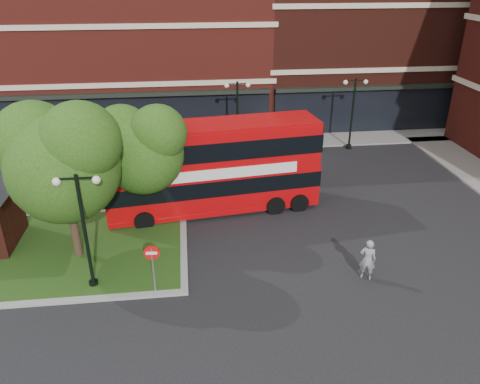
{
  "coord_description": "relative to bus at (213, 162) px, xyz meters",
  "views": [
    {
      "loc": [
        -1.42,
        -15.82,
        11.77
      ],
      "look_at": [
        0.96,
        4.22,
        2.0
      ],
      "focal_mm": 35.0,
      "sensor_mm": 36.0,
      "label": 1
    }
  ],
  "objects": [
    {
      "name": "pavement_far",
      "position": [
        0.2,
        10.11,
        -2.68
      ],
      "size": [
        44.0,
        3.0,
        0.12
      ],
      "primitive_type": "cube",
      "color": "slate",
      "rests_on": "ground"
    },
    {
      "name": "ground",
      "position": [
        0.2,
        -6.39,
        -2.74
      ],
      "size": [
        120.0,
        120.0,
        0.0
      ],
      "primitive_type": "plane",
      "color": "black",
      "rests_on": "ground"
    },
    {
      "name": "traffic_island",
      "position": [
        -7.8,
        -3.39,
        -2.68
      ],
      "size": [
        12.6,
        7.6,
        0.15
      ],
      "color": "gray",
      "rests_on": "ground"
    },
    {
      "name": "lamp_far_right",
      "position": [
        10.2,
        8.11,
        0.08
      ],
      "size": [
        1.72,
        0.36,
        5.0
      ],
      "color": "black",
      "rests_on": "ground"
    },
    {
      "name": "lamp_far_left",
      "position": [
        2.2,
        8.11,
        0.08
      ],
      "size": [
        1.72,
        0.36,
        5.0
      ],
      "color": "black",
      "rests_on": "ground"
    },
    {
      "name": "car_white",
      "position": [
        6.08,
        8.11,
        -2.13
      ],
      "size": [
        3.77,
        1.48,
        1.22
      ],
      "primitive_type": "imported",
      "rotation": [
        0.0,
        0.0,
        1.62
      ],
      "color": "white",
      "rests_on": "ground"
    },
    {
      "name": "lamp_island",
      "position": [
        -5.3,
        -6.19,
        0.08
      ],
      "size": [
        1.72,
        0.36,
        5.0
      ],
      "color": "black",
      "rests_on": "ground"
    },
    {
      "name": "no_entry_sign",
      "position": [
        -2.8,
        -6.89,
        -1.16
      ],
      "size": [
        0.61,
        0.08,
        2.22
      ],
      "rotation": [
        0.0,
        0.0,
        -0.06
      ],
      "color": "slate",
      "rests_on": "ground"
    },
    {
      "name": "car_silver",
      "position": [
        -6.55,
        9.61,
        -2.09
      ],
      "size": [
        3.91,
        1.77,
        1.3
      ],
      "primitive_type": "imported",
      "rotation": [
        0.0,
        0.0,
        1.51
      ],
      "color": "#A5A7AC",
      "rests_on": "ground"
    },
    {
      "name": "tree_island_east",
      "position": [
        -3.37,
        -1.32,
        1.5
      ],
      "size": [
        4.46,
        3.9,
        6.29
      ],
      "color": "#2D2116",
      "rests_on": "ground"
    },
    {
      "name": "woman",
      "position": [
        5.88,
        -6.89,
        -1.83
      ],
      "size": [
        0.79,
        0.67,
        1.84
      ],
      "primitive_type": "imported",
      "rotation": [
        0.0,
        0.0,
        2.73
      ],
      "color": "gray",
      "rests_on": "ground"
    },
    {
      "name": "terrace_far_right",
      "position": [
        14.2,
        17.61,
        5.26
      ],
      "size": [
        18.0,
        12.0,
        16.0
      ],
      "primitive_type": "cube",
      "color": "#471911",
      "rests_on": "ground"
    },
    {
      "name": "terrace_far_left",
      "position": [
        -7.8,
        17.61,
        4.26
      ],
      "size": [
        26.0,
        12.0,
        14.0
      ],
      "primitive_type": "cube",
      "color": "maroon",
      "rests_on": "ground"
    },
    {
      "name": "bus",
      "position": [
        0.0,
        0.0,
        0.0
      ],
      "size": [
        11.18,
        3.85,
        4.18
      ],
      "rotation": [
        0.0,
        0.0,
        0.13
      ],
      "color": "#B0070A",
      "rests_on": "ground"
    },
    {
      "name": "tree_island_west",
      "position": [
        -6.39,
        -3.81,
        2.05
      ],
      "size": [
        5.4,
        4.71,
        7.21
      ],
      "color": "#2D2116",
      "rests_on": "ground"
    }
  ]
}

